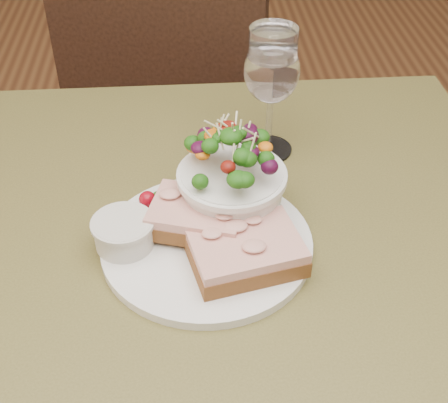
{
  "coord_description": "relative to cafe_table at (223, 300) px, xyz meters",
  "views": [
    {
      "loc": [
        -0.04,
        -0.55,
        1.27
      ],
      "look_at": [
        0.0,
        0.01,
        0.81
      ],
      "focal_mm": 50.0,
      "sensor_mm": 36.0,
      "label": 1
    }
  ],
  "objects": [
    {
      "name": "sandwich_back",
      "position": [
        -0.03,
        0.02,
        0.14
      ],
      "size": [
        0.13,
        0.11,
        0.03
      ],
      "rotation": [
        0.0,
        0.0,
        -0.29
      ],
      "color": "#542D16",
      "rests_on": "dinner_plate"
    },
    {
      "name": "dinner_plate",
      "position": [
        -0.02,
        -0.0,
        0.11
      ],
      "size": [
        0.25,
        0.25,
        0.01
      ],
      "primitive_type": "cylinder",
      "color": "white",
      "rests_on": "cafe_table"
    },
    {
      "name": "sandwich_front",
      "position": [
        0.02,
        -0.04,
        0.13
      ],
      "size": [
        0.14,
        0.12,
        0.03
      ],
      "rotation": [
        0.0,
        0.0,
        0.23
      ],
      "color": "#542D16",
      "rests_on": "dinner_plate"
    },
    {
      "name": "chair_far",
      "position": [
        -0.04,
        0.73,
        -0.36
      ],
      "size": [
        0.52,
        0.52,
        0.9
      ],
      "rotation": [
        0.0,
        0.0,
        2.85
      ],
      "color": "black",
      "rests_on": "ground"
    },
    {
      "name": "garnish",
      "position": [
        -0.08,
        0.07,
        0.12
      ],
      "size": [
        0.05,
        0.04,
        0.02
      ],
      "color": "#0C3509",
      "rests_on": "dinner_plate"
    },
    {
      "name": "salad_bowl",
      "position": [
        0.01,
        0.05,
        0.17
      ],
      "size": [
        0.12,
        0.12,
        0.13
      ],
      "color": "white",
      "rests_on": "dinner_plate"
    },
    {
      "name": "wine_glass",
      "position": [
        0.08,
        0.2,
        0.22
      ],
      "size": [
        0.08,
        0.08,
        0.18
      ],
      "color": "white",
      "rests_on": "cafe_table"
    },
    {
      "name": "cafe_table",
      "position": [
        0.0,
        0.0,
        0.0
      ],
      "size": [
        0.8,
        0.8,
        0.75
      ],
      "color": "#4B4620",
      "rests_on": "ground"
    },
    {
      "name": "ramekin",
      "position": [
        -0.12,
        -0.0,
        0.13
      ],
      "size": [
        0.07,
        0.07,
        0.04
      ],
      "color": "silver",
      "rests_on": "dinner_plate"
    }
  ]
}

